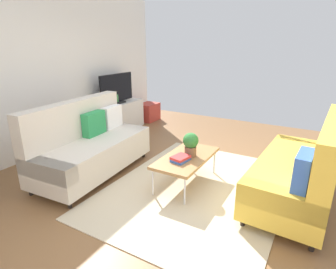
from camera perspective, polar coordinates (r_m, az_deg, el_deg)
ground_plane at (r=3.85m, az=3.11°, el=-11.11°), size 7.68×7.68×0.00m
wall_far at (r=5.25m, az=-25.61°, el=11.82°), size 6.40×0.12×2.90m
area_rug at (r=3.86m, az=6.10°, el=-11.05°), size 2.90×2.20×0.01m
couch_beige at (r=4.28m, az=-15.91°, el=-2.11°), size 1.95×0.97×1.10m
couch_green at (r=3.72m, az=26.06°, el=-6.59°), size 1.94×0.94×1.10m
coffee_table at (r=3.80m, az=3.84°, el=-4.93°), size 1.10×0.56×0.42m
tv_console at (r=6.26m, az=-10.44°, el=3.56°), size 1.40×0.44×0.64m
tv at (r=6.12m, az=-10.64°, el=9.27°), size 1.00×0.20×0.64m
storage_trunk at (r=7.08m, az=-4.04°, el=4.71°), size 0.52×0.40×0.44m
potted_plant at (r=3.75m, az=4.74°, el=-1.85°), size 0.21×0.21×0.33m
table_book_0 at (r=3.63m, az=2.61°, el=-5.27°), size 0.26×0.21×0.04m
table_book_1 at (r=3.62m, az=2.62°, el=-4.78°), size 0.27×0.23×0.03m
vase_0 at (r=5.79m, az=-14.73°, el=5.98°), size 0.10×0.10×0.13m
vase_1 at (r=5.91m, az=-13.62°, el=6.37°), size 0.13×0.13×0.15m
bottle_0 at (r=5.97m, az=-11.81°, el=7.08°), size 0.06×0.06×0.24m
bottle_1 at (r=6.05m, az=-11.11°, el=7.21°), size 0.05×0.05×0.22m
bottle_2 at (r=6.13m, az=-10.48°, el=7.28°), size 0.04×0.04×0.20m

